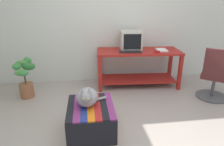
{
  "coord_description": "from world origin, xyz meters",
  "views": [
    {
      "loc": [
        -0.44,
        -1.97,
        1.59
      ],
      "look_at": [
        -0.07,
        0.85,
        0.55
      ],
      "focal_mm": 31.98,
      "sensor_mm": 36.0,
      "label": 1
    }
  ],
  "objects_px": {
    "book": "(162,50)",
    "office_chair": "(215,77)",
    "keyboard": "(130,52)",
    "ottoman_with_blanket": "(91,120)",
    "desk": "(138,62)",
    "potted_plant": "(25,79)",
    "cat": "(87,97)",
    "stapler": "(157,52)",
    "tv_monitor": "(131,40)"
  },
  "relations": [
    {
      "from": "tv_monitor",
      "to": "cat",
      "type": "distance_m",
      "value": 1.81
    },
    {
      "from": "potted_plant",
      "to": "stapler",
      "type": "xyz_separation_m",
      "value": [
        2.31,
        0.05,
        0.39
      ]
    },
    {
      "from": "keyboard",
      "to": "book",
      "type": "xyz_separation_m",
      "value": [
        0.61,
        0.05,
        -0.0
      ]
    },
    {
      "from": "desk",
      "to": "office_chair",
      "type": "height_order",
      "value": "office_chair"
    },
    {
      "from": "keyboard",
      "to": "ottoman_with_blanket",
      "type": "height_order",
      "value": "keyboard"
    },
    {
      "from": "tv_monitor",
      "to": "office_chair",
      "type": "distance_m",
      "value": 1.59
    },
    {
      "from": "tv_monitor",
      "to": "keyboard",
      "type": "distance_m",
      "value": 0.29
    },
    {
      "from": "desk",
      "to": "tv_monitor",
      "type": "height_order",
      "value": "tv_monitor"
    },
    {
      "from": "keyboard",
      "to": "office_chair",
      "type": "distance_m",
      "value": 1.48
    },
    {
      "from": "ottoman_with_blanket",
      "to": "cat",
      "type": "height_order",
      "value": "cat"
    },
    {
      "from": "office_chair",
      "to": "stapler",
      "type": "bearing_deg",
      "value": 6.6
    },
    {
      "from": "desk",
      "to": "potted_plant",
      "type": "relative_size",
      "value": 2.33
    },
    {
      "from": "office_chair",
      "to": "stapler",
      "type": "distance_m",
      "value": 1.05
    },
    {
      "from": "cat",
      "to": "potted_plant",
      "type": "bearing_deg",
      "value": 136.24
    },
    {
      "from": "keyboard",
      "to": "book",
      "type": "bearing_deg",
      "value": 8.39
    },
    {
      "from": "potted_plant",
      "to": "book",
      "type": "bearing_deg",
      "value": 4.47
    },
    {
      "from": "desk",
      "to": "stapler",
      "type": "xyz_separation_m",
      "value": [
        0.28,
        -0.22,
        0.24
      ]
    },
    {
      "from": "book",
      "to": "keyboard",
      "type": "bearing_deg",
      "value": -169.81
    },
    {
      "from": "cat",
      "to": "potted_plant",
      "type": "relative_size",
      "value": 0.56
    },
    {
      "from": "office_chair",
      "to": "stapler",
      "type": "height_order",
      "value": "office_chair"
    },
    {
      "from": "book",
      "to": "ottoman_with_blanket",
      "type": "height_order",
      "value": "book"
    },
    {
      "from": "tv_monitor",
      "to": "cat",
      "type": "height_order",
      "value": "tv_monitor"
    },
    {
      "from": "desk",
      "to": "book",
      "type": "distance_m",
      "value": 0.49
    },
    {
      "from": "potted_plant",
      "to": "ottoman_with_blanket",
      "type": "bearing_deg",
      "value": -47.94
    },
    {
      "from": "ottoman_with_blanket",
      "to": "stapler",
      "type": "xyz_separation_m",
      "value": [
        1.24,
        1.24,
        0.52
      ]
    },
    {
      "from": "stapler",
      "to": "cat",
      "type": "bearing_deg",
      "value": 178.16
    },
    {
      "from": "book",
      "to": "potted_plant",
      "type": "relative_size",
      "value": 0.37
    },
    {
      "from": "stapler",
      "to": "tv_monitor",
      "type": "bearing_deg",
      "value": 95.72
    },
    {
      "from": "desk",
      "to": "ottoman_with_blanket",
      "type": "xyz_separation_m",
      "value": [
        -0.96,
        -1.46,
        -0.28
      ]
    },
    {
      "from": "keyboard",
      "to": "cat",
      "type": "bearing_deg",
      "value": -117.81
    },
    {
      "from": "ottoman_with_blanket",
      "to": "office_chair",
      "type": "distance_m",
      "value": 2.2
    },
    {
      "from": "desk",
      "to": "cat",
      "type": "relative_size",
      "value": 4.18
    },
    {
      "from": "desk",
      "to": "cat",
      "type": "xyz_separation_m",
      "value": [
        -0.99,
        -1.44,
        0.04
      ]
    },
    {
      "from": "book",
      "to": "cat",
      "type": "height_order",
      "value": "book"
    },
    {
      "from": "tv_monitor",
      "to": "potted_plant",
      "type": "xyz_separation_m",
      "value": [
        -1.9,
        -0.37,
        -0.54
      ]
    },
    {
      "from": "office_chair",
      "to": "ottoman_with_blanket",
      "type": "bearing_deg",
      "value": 57.5
    },
    {
      "from": "desk",
      "to": "stapler",
      "type": "height_order",
      "value": "stapler"
    },
    {
      "from": "ottoman_with_blanket",
      "to": "stapler",
      "type": "distance_m",
      "value": 1.82
    },
    {
      "from": "office_chair",
      "to": "stapler",
      "type": "xyz_separation_m",
      "value": [
        -0.84,
        0.52,
        0.34
      ]
    },
    {
      "from": "tv_monitor",
      "to": "potted_plant",
      "type": "distance_m",
      "value": 2.01
    },
    {
      "from": "keyboard",
      "to": "stapler",
      "type": "xyz_separation_m",
      "value": [
        0.47,
        -0.09,
        0.01
      ]
    },
    {
      "from": "keyboard",
      "to": "potted_plant",
      "type": "xyz_separation_m",
      "value": [
        -1.84,
        -0.14,
        -0.39
      ]
    },
    {
      "from": "keyboard",
      "to": "potted_plant",
      "type": "height_order",
      "value": "keyboard"
    },
    {
      "from": "desk",
      "to": "keyboard",
      "type": "bearing_deg",
      "value": -142.13
    },
    {
      "from": "ottoman_with_blanket",
      "to": "cat",
      "type": "xyz_separation_m",
      "value": [
        -0.03,
        0.02,
        0.32
      ]
    },
    {
      "from": "potted_plant",
      "to": "office_chair",
      "type": "relative_size",
      "value": 0.77
    },
    {
      "from": "tv_monitor",
      "to": "keyboard",
      "type": "bearing_deg",
      "value": -99.48
    },
    {
      "from": "book",
      "to": "office_chair",
      "type": "height_order",
      "value": "office_chair"
    },
    {
      "from": "cat",
      "to": "office_chair",
      "type": "distance_m",
      "value": 2.23
    },
    {
      "from": "book",
      "to": "ottoman_with_blanket",
      "type": "relative_size",
      "value": 0.37
    }
  ]
}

